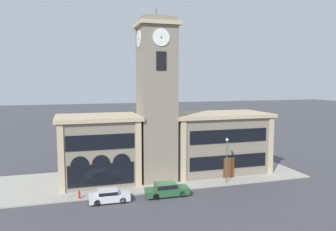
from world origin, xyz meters
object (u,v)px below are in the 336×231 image
at_px(parked_car_near, 109,196).
at_px(fire_hydrant, 79,195).
at_px(street_lamp, 227,154).
at_px(parked_car_mid, 167,189).

xyz_separation_m(parked_car_near, fire_hydrant, (-2.95, 1.56, -0.14)).
height_order(parked_car_near, fire_hydrant, parked_car_near).
bearing_deg(fire_hydrant, parked_car_near, -27.87).
bearing_deg(parked_car_near, fire_hydrant, 152.88).
relative_size(parked_car_near, street_lamp, 0.76).
xyz_separation_m(parked_car_near, street_lamp, (14.61, 1.97, 3.11)).
xyz_separation_m(parked_car_mid, street_lamp, (8.29, 1.97, 3.04)).
distance_m(parked_car_mid, street_lamp, 9.04).
relative_size(parked_car_mid, fire_hydrant, 5.51).
relative_size(parked_car_near, fire_hydrant, 4.85).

